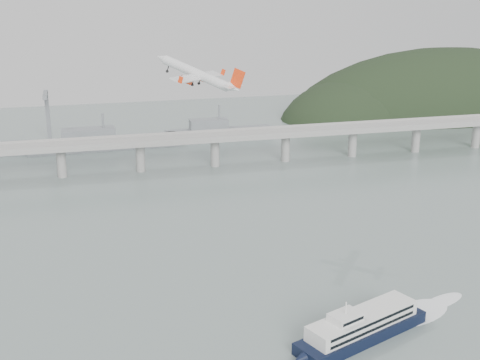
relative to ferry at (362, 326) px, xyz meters
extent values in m
plane|color=slate|center=(-23.78, 25.13, -4.55)|extent=(900.00, 900.00, 0.00)
cube|color=gray|center=(-23.78, 225.13, 15.45)|extent=(800.00, 22.00, 2.20)
cube|color=gray|center=(-23.78, 214.63, 17.45)|extent=(800.00, 0.60, 1.80)
cube|color=gray|center=(-23.78, 235.63, 17.45)|extent=(800.00, 0.60, 1.80)
cylinder|color=gray|center=(-103.78, 225.13, 4.95)|extent=(6.00, 6.00, 21.00)
cylinder|color=gray|center=(-53.78, 225.13, 4.95)|extent=(6.00, 6.00, 21.00)
cylinder|color=gray|center=(-3.78, 225.13, 4.95)|extent=(6.00, 6.00, 21.00)
cylinder|color=gray|center=(46.22, 225.13, 4.95)|extent=(6.00, 6.00, 21.00)
cylinder|color=gray|center=(96.22, 225.13, 4.95)|extent=(6.00, 6.00, 21.00)
cylinder|color=gray|center=(146.22, 225.13, 4.95)|extent=(6.00, 6.00, 21.00)
cylinder|color=gray|center=(196.22, 225.13, 4.95)|extent=(6.00, 6.00, 21.00)
ellipsoid|color=black|center=(246.22, 355.13, -22.55)|extent=(320.00, 150.00, 156.00)
ellipsoid|color=black|center=(151.22, 345.13, -16.55)|extent=(140.00, 110.00, 96.00)
cube|color=slate|center=(-73.78, 290.13, -0.55)|extent=(110.55, 21.43, 8.00)
cube|color=slate|center=(-84.78, 290.13, 7.45)|extent=(39.01, 16.73, 8.00)
cylinder|color=slate|center=(-73.78, 290.13, 15.45)|extent=(1.60, 1.60, 14.00)
cube|color=slate|center=(16.22, 300.13, -0.55)|extent=(85.00, 13.60, 8.00)
cube|color=slate|center=(7.72, 300.13, 7.45)|extent=(29.75, 11.90, 8.00)
cylinder|color=slate|center=(16.22, 300.13, 15.45)|extent=(1.60, 1.60, 14.00)
cube|color=slate|center=(-113.78, 325.13, 15.45)|extent=(3.00, 3.00, 40.00)
cube|color=slate|center=(-113.78, 315.13, 33.45)|extent=(3.00, 28.00, 3.00)
cube|color=black|center=(0.00, 0.00, -2.39)|extent=(54.92, 31.81, 4.31)
cone|color=black|center=(-27.09, -10.68, -2.39)|extent=(6.60, 5.99, 4.31)
cube|color=white|center=(0.00, 0.00, 2.46)|extent=(46.10, 26.64, 5.39)
cube|color=black|center=(2.00, -5.07, 3.86)|extent=(38.20, 15.19, 1.08)
cube|color=black|center=(2.00, -5.07, 1.28)|extent=(38.20, 15.19, 1.08)
cube|color=black|center=(-2.00, 5.07, 3.86)|extent=(38.20, 15.19, 1.08)
cube|color=black|center=(-2.00, 5.07, 1.28)|extent=(38.20, 15.19, 1.08)
cube|color=white|center=(-8.03, -3.16, 6.56)|extent=(12.80, 10.98, 2.80)
cube|color=black|center=(-6.62, -6.72, 6.56)|extent=(9.08, 3.68, 1.08)
cylinder|color=white|center=(-8.03, -3.16, 10.01)|extent=(0.70, 0.70, 4.31)
ellipsoid|color=white|center=(28.10, 11.07, -4.49)|extent=(34.60, 25.84, 0.22)
ellipsoid|color=white|center=(42.15, 16.61, -4.49)|extent=(24.52, 15.77, 0.22)
cylinder|color=silver|center=(-40.71, 89.97, 77.99)|extent=(26.09, 24.74, 13.93)
cone|color=silver|center=(-54.09, 101.18, 83.68)|extent=(6.97, 6.84, 5.41)
cone|color=silver|center=(-26.76, 78.32, 72.67)|extent=(7.84, 7.38, 5.77)
cube|color=silver|center=(-40.18, 89.45, 76.55)|extent=(28.83, 33.83, 4.10)
cube|color=silver|center=(-27.37, 78.89, 73.79)|extent=(11.42, 12.97, 2.10)
cube|color=#FA3A11|center=(-25.51, 77.59, 77.03)|extent=(6.03, 4.65, 8.70)
cylinder|color=#FA3A11|center=(-37.90, 95.65, 75.24)|extent=(5.77, 5.59, 4.04)
cylinder|color=black|center=(-39.66, 97.13, 75.99)|extent=(2.62, 2.65, 2.64)
cube|color=silver|center=(-37.59, 95.47, 76.33)|extent=(2.64, 2.19, 2.21)
cylinder|color=#FA3A11|center=(-45.84, 85.86, 75.87)|extent=(5.77, 5.59, 4.04)
cylinder|color=black|center=(-47.60, 87.33, 76.62)|extent=(2.62, 2.65, 2.64)
cube|color=silver|center=(-45.53, 85.68, 76.96)|extent=(2.64, 2.19, 2.21)
cylinder|color=black|center=(-38.86, 92.09, 74.44)|extent=(1.31, 1.01, 2.76)
cylinder|color=black|center=(-39.21, 92.29, 73.24)|extent=(1.55, 1.33, 1.61)
cylinder|color=black|center=(-42.62, 87.47, 74.73)|extent=(1.31, 1.01, 2.76)
cylinder|color=black|center=(-42.96, 87.67, 73.54)|extent=(1.55, 1.33, 1.61)
cylinder|color=black|center=(-51.61, 98.89, 79.21)|extent=(1.31, 1.01, 2.76)
cylinder|color=black|center=(-51.95, 99.09, 78.01)|extent=(1.55, 1.33, 1.61)
cube|color=#FA3A11|center=(-25.87, 102.96, 76.17)|extent=(2.23, 1.74, 3.20)
cube|color=#FA3A11|center=(-50.41, 72.70, 78.11)|extent=(2.23, 1.74, 3.20)
camera|label=1|loc=(-91.63, -182.66, 117.27)|focal=48.00mm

